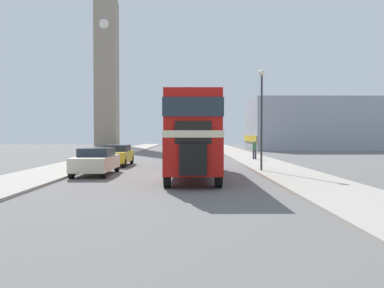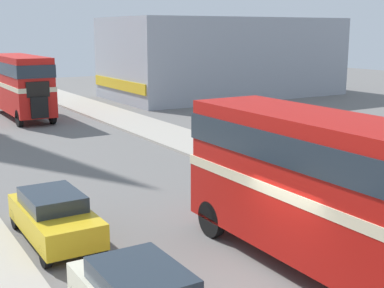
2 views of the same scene
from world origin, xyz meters
name	(u,v)px [view 1 (image 1 of 2)]	position (x,y,z in m)	size (l,w,h in m)	color
ground_plane	(168,174)	(0.00, 0.00, 0.00)	(120.00, 120.00, 0.00)	slate
sidewalk_right	(288,173)	(6.75, 0.00, 0.06)	(3.50, 120.00, 0.12)	#A8A093
sidewalk_left	(48,173)	(-6.75, 0.00, 0.06)	(3.50, 120.00, 0.12)	#A8A093
double_decker_bus	(192,130)	(1.32, -0.95, 2.45)	(2.44, 10.93, 4.09)	#B2140F
bus_distant	(187,131)	(0.91, 29.30, 2.61)	(2.48, 9.44, 4.39)	red
car_parked_near	(96,161)	(-3.92, -0.50, 0.77)	(1.82, 4.33, 1.47)	beige
car_parked_mid	(117,155)	(-3.93, 5.55, 0.76)	(1.75, 4.22, 1.47)	gold
pedestrian_walking	(255,148)	(6.73, 10.66, 1.02)	(0.32, 0.32, 1.59)	#282833
street_lamp	(262,105)	(5.40, 0.83, 3.96)	(0.36, 0.36, 5.86)	#38383D
church_tower	(106,41)	(-14.69, 51.44, 20.22)	(4.27, 4.27, 39.61)	gray
shop_building_block	(325,125)	(20.76, 32.90, 3.62)	(21.61, 11.03, 7.24)	#999EA8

